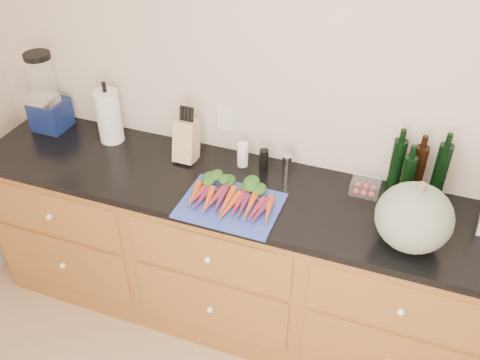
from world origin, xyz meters
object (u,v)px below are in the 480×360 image
at_px(squash, 414,218).
at_px(knife_block, 187,140).
at_px(cutting_board, 230,205).
at_px(blender_appliance, 46,97).
at_px(tomato_box, 365,187).
at_px(paper_towel, 109,116).
at_px(carrots, 233,197).

height_order(squash, knife_block, squash).
distance_m(cutting_board, blender_appliance, 1.28).
relative_size(knife_block, tomato_box, 1.59).
distance_m(squash, blender_appliance, 2.05).
xyz_separation_m(squash, paper_towel, (-1.64, 0.29, 0.00)).
bearing_deg(squash, cutting_board, -177.59).
height_order(paper_towel, tomato_box, paper_towel).
bearing_deg(squash, tomato_box, 128.71).
distance_m(squash, knife_block, 1.20).
height_order(carrots, squash, squash).
relative_size(paper_towel, tomato_box, 2.15).
relative_size(squash, knife_block, 1.47).
height_order(blender_appliance, knife_block, blender_appliance).
bearing_deg(paper_towel, cutting_board, -21.10).
bearing_deg(tomato_box, squash, -51.29).
relative_size(carrots, knife_block, 1.87).
height_order(blender_appliance, tomato_box, blender_appliance).
bearing_deg(blender_appliance, carrots, -13.16).
bearing_deg(paper_towel, carrots, -19.16).
xyz_separation_m(squash, knife_block, (-1.17, 0.27, -0.04)).
height_order(knife_block, tomato_box, knife_block).
xyz_separation_m(cutting_board, squash, (0.81, 0.03, 0.14)).
bearing_deg(knife_block, cutting_board, -39.82).
bearing_deg(carrots, knife_block, 143.30).
bearing_deg(carrots, paper_towel, 160.84).
relative_size(cutting_board, tomato_box, 3.36).
xyz_separation_m(carrots, paper_towel, (-0.83, 0.29, 0.11)).
xyz_separation_m(cutting_board, paper_towel, (-0.83, 0.32, 0.14)).
bearing_deg(squash, carrots, -179.85).
bearing_deg(cutting_board, knife_block, 140.18).
distance_m(carrots, squash, 0.82).
height_order(cutting_board, paper_towel, paper_towel).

